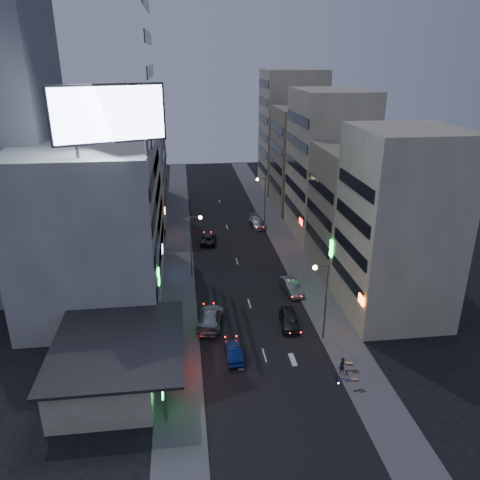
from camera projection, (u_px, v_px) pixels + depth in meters
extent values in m
plane|color=black|center=(272.00, 382.00, 40.49)|extent=(180.00, 180.00, 0.00)
cube|color=#4C4C4F|center=(179.00, 252.00, 67.25)|extent=(4.00, 120.00, 0.12)
cube|color=#4C4C4F|center=(287.00, 247.00, 69.10)|extent=(4.00, 120.00, 0.12)
cube|color=beige|center=(108.00, 363.00, 40.06)|extent=(8.00, 12.00, 3.60)
cube|color=black|center=(118.00, 343.00, 39.46)|extent=(11.00, 13.00, 0.25)
cube|color=black|center=(167.00, 346.00, 40.17)|extent=(0.12, 4.00, 0.90)
cube|color=#FF1E14|center=(168.00, 346.00, 40.18)|extent=(0.04, 3.70, 0.70)
cube|color=#BABAB5|center=(96.00, 218.00, 53.70)|extent=(14.00, 24.00, 18.00)
cube|color=slate|center=(10.00, 146.00, 52.50)|extent=(10.00, 14.00, 34.00)
cube|color=beige|center=(398.00, 226.00, 48.27)|extent=(10.00, 11.00, 20.00)
cube|color=gray|center=(361.00, 211.00, 59.67)|extent=(11.00, 12.00, 16.00)
cube|color=beige|center=(328.00, 166.00, 70.53)|extent=(10.00, 14.00, 22.00)
cube|color=#BABAB5|center=(129.00, 163.00, 76.60)|extent=(11.00, 10.00, 20.00)
cube|color=slate|center=(134.00, 162.00, 89.46)|extent=(12.00, 10.00, 15.00)
cube|color=gray|center=(306.00, 159.00, 85.17)|extent=(11.00, 12.00, 18.00)
cube|color=beige|center=(292.00, 131.00, 97.06)|extent=(12.00, 12.00, 24.00)
cylinder|color=#595B60|center=(77.00, 149.00, 41.02)|extent=(0.30, 0.30, 1.50)
cylinder|color=#595B60|center=(147.00, 148.00, 41.71)|extent=(0.30, 0.30, 1.50)
cube|color=black|center=(109.00, 114.00, 40.28)|extent=(9.52, 3.75, 5.00)
cube|color=#BFD1FF|center=(109.00, 114.00, 40.10)|extent=(9.04, 3.34, 4.60)
cylinder|color=#595B60|center=(326.00, 303.00, 45.25)|extent=(0.16, 0.16, 8.00)
cylinder|color=#595B60|center=(321.00, 266.00, 43.74)|extent=(1.40, 0.10, 0.10)
sphere|color=#FFD88C|center=(315.00, 268.00, 43.71)|extent=(0.44, 0.44, 0.44)
cylinder|color=#595B60|center=(191.00, 247.00, 58.57)|extent=(0.16, 0.16, 8.00)
cylinder|color=#595B60|center=(195.00, 217.00, 57.22)|extent=(1.40, 0.10, 0.10)
sphere|color=#FFD88C|center=(200.00, 218.00, 57.33)|extent=(0.44, 0.44, 0.44)
cylinder|color=#595B60|center=(265.00, 202.00, 76.65)|extent=(0.16, 0.16, 8.00)
cylinder|color=#595B60|center=(261.00, 179.00, 75.15)|extent=(1.40, 0.10, 0.10)
sphere|color=#FFD88C|center=(257.00, 179.00, 75.11)|extent=(0.44, 0.44, 0.44)
imported|color=#2C2B31|center=(289.00, 319.00, 48.77)|extent=(2.21, 4.69, 1.55)
imported|color=gray|center=(291.00, 286.00, 55.74)|extent=(2.26, 4.85, 1.54)
imported|color=#28292E|center=(208.00, 239.00, 70.68)|extent=(2.77, 5.01, 1.33)
imported|color=#A4A8AC|center=(257.00, 222.00, 77.39)|extent=(2.40, 5.38, 1.53)
imported|color=navy|center=(233.00, 352.00, 43.55)|extent=(1.46, 4.04, 1.33)
imported|color=#9B9FA3|center=(210.00, 317.00, 48.94)|extent=(3.50, 6.29, 1.72)
imported|color=black|center=(342.00, 365.00, 41.27)|extent=(0.67, 0.54, 1.58)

